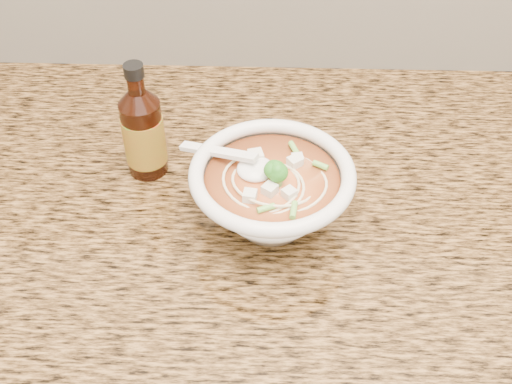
{
  "coord_description": "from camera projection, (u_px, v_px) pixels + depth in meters",
  "views": [
    {
      "loc": [
        -0.16,
        1.04,
        1.52
      ],
      "look_at": [
        -0.18,
        1.62,
        0.95
      ],
      "focal_mm": 45.0,
      "sensor_mm": 36.0,
      "label": 1
    }
  ],
  "objects": [
    {
      "name": "counter_slab",
      "position": [
        384.0,
        203.0,
        0.9
      ],
      "size": [
        4.0,
        0.68,
        0.04
      ],
      "primitive_type": "cube",
      "color": "brown",
      "rests_on": "cabinet"
    },
    {
      "name": "cabinet",
      "position": [
        350.0,
        370.0,
        1.21
      ],
      "size": [
        4.0,
        0.65,
        0.86
      ],
      "primitive_type": "cube",
      "color": "black",
      "rests_on": "ground"
    },
    {
      "name": "hot_sauce_bottle",
      "position": [
        143.0,
        133.0,
        0.87
      ],
      "size": [
        0.07,
        0.07,
        0.17
      ],
      "rotation": [
        0.0,
        0.0,
        0.16
      ],
      "color": "#361307",
      "rests_on": "counter_slab"
    },
    {
      "name": "soup_bowl",
      "position": [
        272.0,
        195.0,
        0.81
      ],
      "size": [
        0.23,
        0.21,
        0.12
      ],
      "rotation": [
        0.0,
        0.0,
        -0.04
      ],
      "color": "white",
      "rests_on": "counter_slab"
    }
  ]
}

